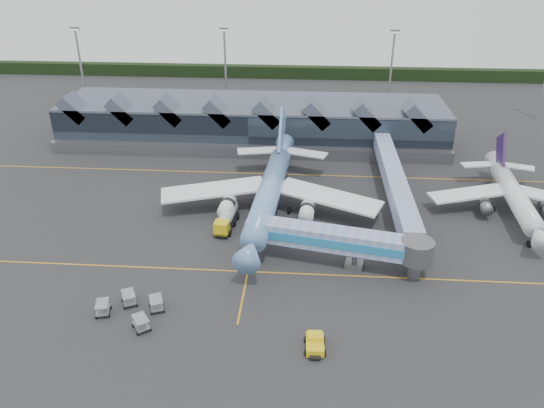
# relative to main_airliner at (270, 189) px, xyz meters

# --- Properties ---
(ground) EXTENTS (260.00, 260.00, 0.00)m
(ground) POSITION_rel_main_airliner_xyz_m (-1.88, -11.43, -4.38)
(ground) COLOR #2A2A2D
(ground) RESTS_ON ground
(taxi_stripes) EXTENTS (120.00, 60.00, 0.01)m
(taxi_stripes) POSITION_rel_main_airliner_xyz_m (-1.88, -1.43, -4.37)
(taxi_stripes) COLOR orange
(taxi_stripes) RESTS_ON ground
(tree_line_far) EXTENTS (260.00, 4.00, 4.00)m
(tree_line_far) POSITION_rel_main_airliner_xyz_m (-1.88, 98.57, -2.38)
(tree_line_far) COLOR black
(tree_line_far) RESTS_ON ground
(terminal) EXTENTS (90.00, 22.25, 12.52)m
(terminal) POSITION_rel_main_airliner_xyz_m (-6.95, 35.92, 0.50)
(terminal) COLOR black
(terminal) RESTS_ON ground
(light_masts) EXTENTS (132.40, 42.56, 22.45)m
(light_masts) POSITION_rel_main_airliner_xyz_m (19.12, 51.37, 8.11)
(light_masts) COLOR gray
(light_masts) RESTS_ON ground
(main_airliner) EXTENTS (40.27, 46.41, 14.90)m
(main_airliner) POSITION_rel_main_airliner_xyz_m (0.00, 0.00, 0.00)
(main_airliner) COLOR #70A7E4
(main_airliner) RESTS_ON ground
(regional_jet) EXTENTS (30.03, 32.77, 11.25)m
(regional_jet) POSITION_rel_main_airliner_xyz_m (43.34, 3.13, -0.81)
(regional_jet) COLOR white
(regional_jet) RESTS_ON ground
(jet_bridge) EXTENTS (27.59, 9.38, 6.19)m
(jet_bridge) POSITION_rel_main_airliner_xyz_m (12.82, -16.91, -0.12)
(jet_bridge) COLOR #7F9AD4
(jet_bridge) RESTS_ON ground
(fuel_truck) EXTENTS (3.45, 9.47, 3.15)m
(fuel_truck) POSITION_rel_main_airliner_xyz_m (-6.92, -6.04, -2.61)
(fuel_truck) COLOR black
(fuel_truck) RESTS_ON ground
(pushback_tug) EXTENTS (2.61, 4.06, 1.77)m
(pushback_tug) POSITION_rel_main_airliner_xyz_m (8.09, -35.14, -3.59)
(pushback_tug) COLOR yellow
(pushback_tug) RESTS_ON ground
(baggage_carts) EXTENTS (9.10, 7.93, 1.77)m
(baggage_carts) POSITION_rel_main_airliner_xyz_m (-16.00, -30.26, -3.39)
(baggage_carts) COLOR #95999D
(baggage_carts) RESTS_ON ground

